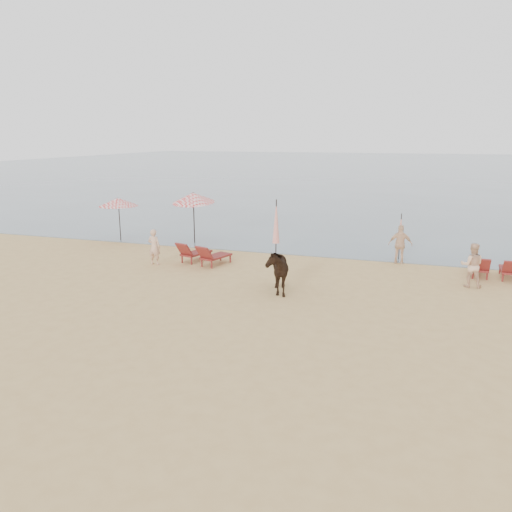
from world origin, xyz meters
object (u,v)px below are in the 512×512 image
Objects in this scene: lounger_cluster_right at (495,268)px; umbrella_closed_left at (276,222)px; beachgoer_left at (154,247)px; lounger_cluster_left at (203,254)px; cow at (276,269)px; beachgoer_right_b at (400,244)px; umbrella_closed_right at (400,232)px; umbrella_open_left_b at (193,198)px; umbrella_open_left_a at (118,202)px; beachgoer_right_a at (472,265)px.

umbrella_closed_left is at bearing 177.67° from lounger_cluster_right.
umbrella_closed_left is 1.70× the size of beachgoer_left.
umbrella_closed_left reaches higher than lounger_cluster_left.
cow is at bearing -74.49° from umbrella_closed_left.
beachgoer_right_b is (-3.59, 1.25, 0.43)m from lounger_cluster_right.
lounger_cluster_right is 9.11m from umbrella_closed_left.
beachgoer_left is at bearing -168.27° from lounger_cluster_right.
umbrella_closed_right is at bearing -86.45° from beachgoer_right_b.
beachgoer_left is (-13.56, -2.13, 0.36)m from lounger_cluster_right.
umbrella_closed_right is 7.33m from cow.
umbrella_closed_left is 1.55× the size of beachgoer_right_b.
lounger_cluster_left is 1.43× the size of beachgoer_left.
umbrella_open_left_b is 1.76× the size of beachgoer_left.
cow is (-3.96, -6.15, -0.46)m from umbrella_closed_right.
beachgoer_left is at bearing -64.72° from umbrella_open_left_a.
beachgoer_left is 12.58m from beachgoer_right_a.
umbrella_closed_left is at bearing -144.89° from beachgoer_left.
umbrella_closed_left reaches higher than lounger_cluster_right.
lounger_cluster_right is 0.77× the size of umbrella_open_left_a.
beachgoer_right_a is (8.01, -2.29, -0.80)m from umbrella_closed_left.
umbrella_open_left_b reaches higher than lounger_cluster_right.
lounger_cluster_right is 1.07× the size of beachgoer_right_a.
umbrella_open_left_b is (-13.76, 2.36, 1.93)m from lounger_cluster_right.
lounger_cluster_right is 17.89m from umbrella_open_left_a.
beachgoer_left is at bearing 2.73° from beachgoer_right_a.
umbrella_open_left_b is 1.03× the size of umbrella_closed_left.
umbrella_open_left_a is 1.17× the size of cow.
umbrella_closed_right is at bearing -3.95° from umbrella_open_left_b.
beachgoer_right_a reaches higher than beachgoer_left.
umbrella_open_left_b is at bearing 177.48° from umbrella_closed_right.
lounger_cluster_left is at bearing -62.08° from umbrella_open_left_b.
umbrella_open_left_b is 1.30× the size of umbrella_closed_right.
umbrella_closed_left is at bearing 84.44° from cow.
umbrella_open_left_b is 1.60× the size of beachgoer_right_b.
beachgoer_right_a is 0.96× the size of beachgoer_right_b.
umbrella_closed_right is at bearing -21.14° from umbrella_open_left_a.
lounger_cluster_left is at bearing -170.42° from lounger_cluster_right.
umbrella_open_left_a is at bearing -179.37° from umbrella_closed_right.
lounger_cluster_left is at bearing -157.63° from umbrella_closed_right.
umbrella_closed_right reaches higher than beachgoer_left.
umbrella_open_left_a is 11.84m from cow.
beachgoer_right_a is at bearing 1.54° from cow.
umbrella_closed_left is at bearing -168.34° from umbrella_closed_right.
umbrella_open_left_b reaches higher than umbrella_open_left_a.
beachgoer_right_a is at bearing -174.75° from beachgoer_left.
lounger_cluster_right is 3.82m from beachgoer_right_b.
cow is 6.79m from beachgoer_right_b.
lounger_cluster_right is 8.71m from cow.
umbrella_open_left_b is 9.16m from cow.
beachgoer_right_b reaches higher than beachgoer_right_a.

